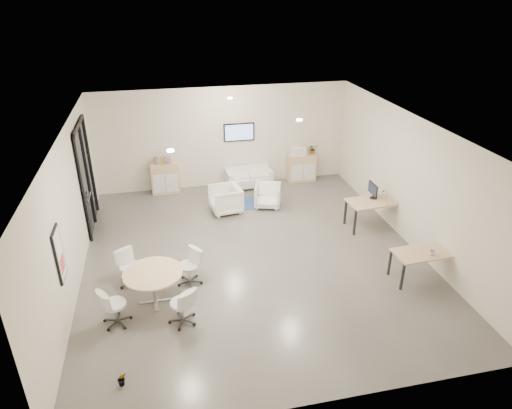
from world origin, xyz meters
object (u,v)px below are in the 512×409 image
object	(u,v)px
loveseat	(248,178)
desk_rear	(376,203)
sideboard_left	(165,178)
sideboard_right	(301,167)
armchair_left	(225,198)
armchair_right	(268,195)
desk_front	(424,254)
round_table	(153,276)

from	to	relation	value
loveseat	desk_rear	world-z (taller)	desk_rear
sideboard_left	desk_rear	bearing A→B (deg)	-32.92
sideboard_right	armchair_left	bearing A→B (deg)	-148.22
armchair_left	armchair_right	xyz separation A→B (m)	(1.27, 0.08, -0.05)
desk_front	armchair_right	bearing A→B (deg)	116.82
sideboard_left	armchair_left	distance (m)	2.41
loveseat	armchair_right	world-z (taller)	armchair_right
armchair_right	desk_rear	xyz separation A→B (m)	(2.52, -1.84, 0.33)
sideboard_right	desk_rear	bearing A→B (deg)	-74.80
armchair_left	desk_rear	distance (m)	4.19
sideboard_left	loveseat	xyz separation A→B (m)	(2.64, -0.12, -0.19)
armchair_right	desk_rear	bearing A→B (deg)	-18.07
armchair_left	armchair_right	bearing A→B (deg)	86.63
armchair_right	round_table	size ratio (longest dim) A/B	0.62
desk_front	armchair_left	bearing A→B (deg)	128.44
armchair_left	sideboard_left	bearing A→B (deg)	-144.06
armchair_right	desk_front	xyz separation A→B (m)	(2.49, -4.33, 0.26)
loveseat	round_table	world-z (taller)	round_table
loveseat	desk_rear	distance (m)	4.42
desk_front	sideboard_left	bearing A→B (deg)	128.88
sideboard_right	armchair_left	distance (m)	3.34
sideboard_left	round_table	xyz separation A→B (m)	(-0.45, -5.59, 0.17)
desk_front	round_table	distance (m)	5.86
armchair_right	desk_front	distance (m)	5.00
sideboard_right	round_table	bearing A→B (deg)	-131.40
sideboard_right	desk_front	xyz separation A→B (m)	(0.92, -6.01, 0.17)
sideboard_left	round_table	distance (m)	5.61
armchair_left	armchair_right	world-z (taller)	armchair_left
loveseat	sideboard_left	bearing A→B (deg)	173.93
round_table	armchair_left	bearing A→B (deg)	61.42
sideboard_left	round_table	size ratio (longest dim) A/B	0.80
armchair_right	desk_rear	size ratio (longest dim) A/B	0.48
armchair_left	round_table	xyz separation A→B (m)	(-2.08, -3.83, 0.23)
loveseat	desk_rear	bearing A→B (deg)	-54.19
sideboard_left	armchair_right	bearing A→B (deg)	-29.98
armchair_right	desk_front	world-z (taller)	armchair_right
sideboard_right	loveseat	size ratio (longest dim) A/B	0.62
sideboard_left	loveseat	bearing A→B (deg)	-2.53
sideboard_right	sideboard_left	bearing A→B (deg)	179.99
loveseat	armchair_left	size ratio (longest dim) A/B	1.74
sideboard_left	desk_rear	xyz separation A→B (m)	(5.43, -3.52, 0.22)
sideboard_left	armchair_right	distance (m)	3.36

